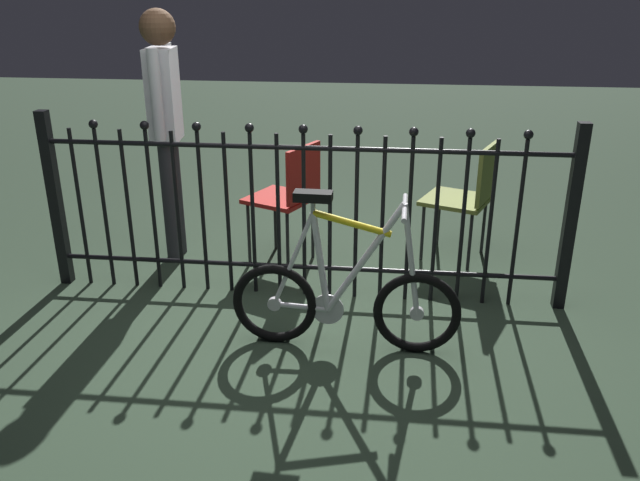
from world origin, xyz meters
name	(u,v)px	position (x,y,z in m)	size (l,w,h in m)	color
ground_plane	(289,340)	(0.00, 0.00, 0.00)	(20.00, 20.00, 0.00)	#2B3D2C
iron_fence	(291,208)	(-0.07, 0.60, 0.59)	(3.31, 0.07, 1.17)	black
bicycle	(344,298)	(0.32, -0.03, 0.30)	(1.26, 0.40, 0.90)	black
chair_red	(290,192)	(-0.15, 1.09, 0.54)	(0.55, 0.55, 0.88)	black
chair_olive	(469,192)	(1.10, 1.31, 0.52)	(0.57, 0.57, 0.86)	black
person_visitor	(165,114)	(-1.02, 1.11, 1.06)	(0.24, 0.47, 1.75)	#2D2D33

